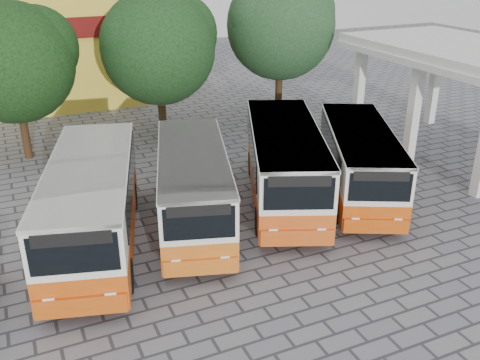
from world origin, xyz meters
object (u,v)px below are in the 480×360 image
bus_far_left (92,201)px  bus_centre_right (285,160)px  bus_far_right (360,158)px  bus_centre_left (193,184)px

bus_far_left → bus_centre_right: bearing=19.8°
bus_far_right → bus_far_left: bearing=-154.5°
bus_far_left → bus_far_right: 10.79m
bus_centre_left → bus_far_right: (7.11, -0.38, -0.02)m
bus_far_left → bus_far_right: (10.79, -0.17, -0.16)m
bus_far_left → bus_far_right: size_ratio=1.08×
bus_centre_left → bus_far_right: size_ratio=1.00×
bus_far_right → bus_centre_right: bearing=-167.6°
bus_centre_right → bus_far_right: size_ratio=1.08×
bus_far_left → bus_centre_left: 3.69m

